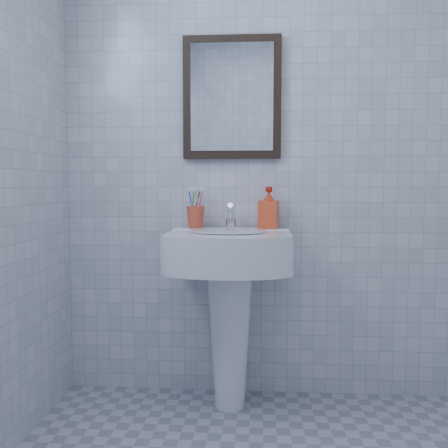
{
  "coord_description": "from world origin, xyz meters",
  "views": [
    {
      "loc": [
        -0.09,
        -1.4,
        1.11
      ],
      "look_at": [
        -0.24,
        0.86,
        0.93
      ],
      "focal_mm": 40.0,
      "sensor_mm": 36.0,
      "label": 1
    }
  ],
  "objects": [
    {
      "name": "washbasin",
      "position": [
        -0.23,
        0.99,
        0.6
      ],
      "size": [
        0.58,
        0.42,
        0.89
      ],
      "color": "white",
      "rests_on": "ground"
    },
    {
      "name": "wall_back",
      "position": [
        0.0,
        1.2,
        1.25
      ],
      "size": [
        2.2,
        0.02,
        2.5
      ],
      "primitive_type": "cube",
      "color": "silver",
      "rests_on": "ground"
    },
    {
      "name": "faucet",
      "position": [
        -0.23,
        1.09,
        0.94
      ],
      "size": [
        0.05,
        0.11,
        0.13
      ],
      "color": "white",
      "rests_on": "washbasin"
    },
    {
      "name": "wall_mirror",
      "position": [
        -0.23,
        1.18,
        1.55
      ],
      "size": [
        0.5,
        0.04,
        0.62
      ],
      "color": "black",
      "rests_on": "wall_back"
    },
    {
      "name": "soap_dispenser",
      "position": [
        -0.04,
        1.12,
        0.99
      ],
      "size": [
        0.11,
        0.11,
        0.21
      ],
      "primitive_type": "imported",
      "rotation": [
        0.0,
        0.0,
        -0.23
      ],
      "color": "red",
      "rests_on": "washbasin"
    },
    {
      "name": "toothbrush_cup",
      "position": [
        -0.41,
        1.11,
        0.94
      ],
      "size": [
        0.12,
        0.12,
        0.11
      ],
      "primitive_type": null,
      "rotation": [
        0.0,
        0.0,
        -0.35
      ],
      "color": "#CB482A",
      "rests_on": "washbasin"
    }
  ]
}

